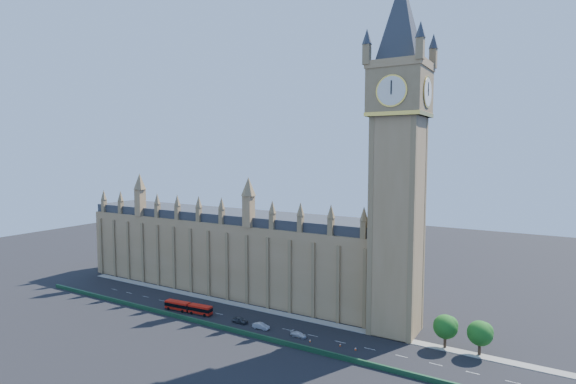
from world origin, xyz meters
The scene contains 15 objects.
ground centered at (0.00, 0.00, 0.00)m, with size 400.00×400.00×0.00m, color black.
palace_westminster centered at (-25.00, 22.00, 13.86)m, with size 120.00×20.00×28.00m.
elizabeth_tower centered at (38.00, 13.99, 54.56)m, with size 20.59×20.59×105.00m.
bridge_parapet centered at (0.00, -9.00, 0.60)m, with size 160.00×0.60×1.20m, color #1E4C2D.
kerb_north centered at (0.00, 9.50, 0.08)m, with size 160.00×3.00×0.16m, color gray.
tree_east_near centered at (52.22, 10.08, 5.64)m, with size 6.00×6.00×8.50m.
tree_east_far centered at (60.22, 10.08, 5.64)m, with size 6.00×6.00×8.50m.
red_bus centered at (-20.98, -3.70, 1.48)m, with size 16.66×3.87×2.81m.
car_grey centered at (-2.00, -2.77, 0.80)m, with size 1.90×4.71×1.60m, color #383B3F.
car_silver centered at (5.51, -3.19, 0.81)m, with size 1.70×4.89×1.61m, color #A1A3A9.
car_white centered at (17.18, -2.67, 0.66)m, with size 1.84×4.53×1.32m, color silver.
cone_a centered at (17.40, -3.16, 0.31)m, with size 0.50×0.50×0.63m.
cone_b centered at (29.03, -2.37, 0.34)m, with size 0.53×0.53×0.70m.
cone_c centered at (33.23, -2.50, 0.37)m, with size 0.57×0.57×0.75m.
cone_d centered at (21.26, -3.93, 0.35)m, with size 0.58×0.58×0.70m.
Camera 1 is at (73.28, -103.22, 48.71)m, focal length 28.00 mm.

